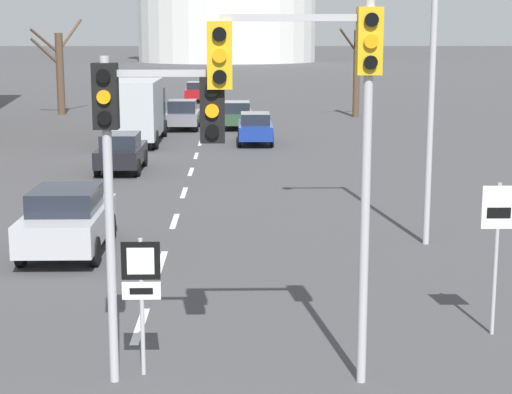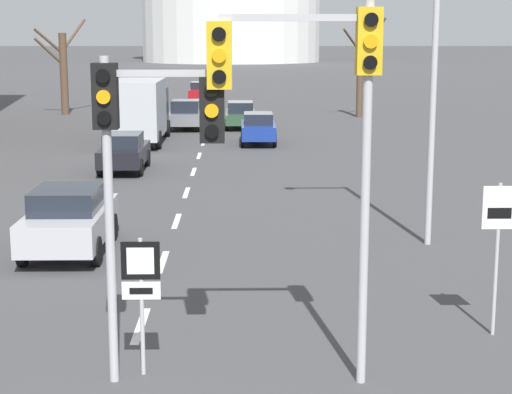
{
  "view_description": "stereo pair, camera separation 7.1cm",
  "coord_description": "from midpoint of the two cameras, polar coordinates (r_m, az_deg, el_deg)",
  "views": [
    {
      "loc": [
        1.79,
        -7.84,
        5.28
      ],
      "look_at": [
        2.1,
        5.62,
        2.71
      ],
      "focal_mm": 60.0,
      "sensor_mm": 36.0,
      "label": 1
    },
    {
      "loc": [
        1.86,
        -7.84,
        5.28
      ],
      "look_at": [
        2.1,
        5.62,
        2.71
      ],
      "focal_mm": 60.0,
      "sensor_mm": 36.0,
      "label": 2
    }
  ],
  "objects": [
    {
      "name": "lane_stripe_1",
      "position": [
        16.06,
        -7.57,
        -8.49
      ],
      "size": [
        0.16,
        2.0,
        0.01
      ],
      "primitive_type": "cube",
      "color": "silver",
      "rests_on": "ground_plane"
    },
    {
      "name": "lane_stripe_2",
      "position": [
        20.34,
        -6.15,
        -4.32
      ],
      "size": [
        0.16,
        2.0,
        0.01
      ],
      "primitive_type": "cube",
      "color": "silver",
      "rests_on": "ground_plane"
    },
    {
      "name": "lane_stripe_3",
      "position": [
        24.7,
        -5.23,
        -1.6
      ],
      "size": [
        0.16,
        2.0,
        0.01
      ],
      "primitive_type": "cube",
      "color": "silver",
      "rests_on": "ground_plane"
    },
    {
      "name": "lane_stripe_4",
      "position": [
        29.1,
        -4.59,
        0.3
      ],
      "size": [
        0.16,
        2.0,
        0.01
      ],
      "primitive_type": "cube",
      "color": "silver",
      "rests_on": "ground_plane"
    },
    {
      "name": "lane_stripe_5",
      "position": [
        33.52,
        -4.13,
        1.7
      ],
      "size": [
        0.16,
        2.0,
        0.01
      ],
      "primitive_type": "cube",
      "color": "silver",
      "rests_on": "ground_plane"
    },
    {
      "name": "lane_stripe_6",
      "position": [
        37.97,
        -3.76,
        2.77
      ],
      "size": [
        0.16,
        2.0,
        0.01
      ],
      "primitive_type": "cube",
      "color": "silver",
      "rests_on": "ground_plane"
    },
    {
      "name": "lane_stripe_7",
      "position": [
        42.42,
        -3.48,
        3.62
      ],
      "size": [
        0.16,
        2.0,
        0.01
      ],
      "primitive_type": "cube",
      "color": "silver",
      "rests_on": "ground_plane"
    },
    {
      "name": "lane_stripe_8",
      "position": [
        46.89,
        -3.25,
        4.3
      ],
      "size": [
        0.16,
        2.0,
        0.01
      ],
      "primitive_type": "cube",
      "color": "silver",
      "rests_on": "ground_plane"
    },
    {
      "name": "lane_stripe_9",
      "position": [
        51.36,
        -3.06,
        4.87
      ],
      "size": [
        0.16,
        2.0,
        0.01
      ],
      "primitive_type": "cube",
      "color": "silver",
      "rests_on": "ground_plane"
    },
    {
      "name": "lane_stripe_10",
      "position": [
        55.84,
        -2.9,
        5.34
      ],
      "size": [
        0.16,
        2.0,
        0.01
      ],
      "primitive_type": "cube",
      "color": "silver",
      "rests_on": "ground_plane"
    },
    {
      "name": "lane_stripe_11",
      "position": [
        60.32,
        -2.76,
        5.75
      ],
      "size": [
        0.16,
        2.0,
        0.01
      ],
      "primitive_type": "cube",
      "color": "silver",
      "rests_on": "ground_plane"
    },
    {
      "name": "lane_stripe_12",
      "position": [
        64.8,
        -2.64,
        6.1
      ],
      "size": [
        0.16,
        2.0,
        0.01
      ],
      "primitive_type": "cube",
      "color": "silver",
      "rests_on": "ground_plane"
    },
    {
      "name": "lane_stripe_13",
      "position": [
        69.28,
        -2.54,
        6.4
      ],
      "size": [
        0.16,
        2.0,
        0.01
      ],
      "primitive_type": "cube",
      "color": "silver",
      "rests_on": "ground_plane"
    },
    {
      "name": "traffic_signal_centre_tall",
      "position": [
        12.68,
        -7.35,
        3.85
      ],
      "size": [
        1.91,
        0.34,
        4.98
      ],
      "color": "#B2B2B7",
      "rests_on": "ground_plane"
    },
    {
      "name": "traffic_signal_near_right",
      "position": [
        12.49,
        4.33,
        6.65
      ],
      "size": [
        2.51,
        0.34,
        5.76
      ],
      "color": "#B2B2B7",
      "rests_on": "ground_plane"
    },
    {
      "name": "route_sign_post",
      "position": [
        13.4,
        -7.52,
        -5.75
      ],
      "size": [
        0.6,
        0.08,
        2.21
      ],
      "color": "#B2B2B7",
      "rests_on": "ground_plane"
    },
    {
      "name": "speed_limit_sign",
      "position": [
        15.54,
        15.96,
        -2.33
      ],
      "size": [
        0.6,
        0.08,
        2.75
      ],
      "color": "#B2B2B7",
      "rests_on": "ground_plane"
    },
    {
      "name": "street_lamp_right",
      "position": [
        21.66,
        11.03,
        11.49
      ],
      "size": [
        2.25,
        0.36,
        9.28
      ],
      "color": "#B2B2B7",
      "rests_on": "ground_plane"
    },
    {
      "name": "sedan_near_left",
      "position": [
        41.88,
        0.2,
        4.64
      ],
      "size": [
        1.7,
        4.08,
        1.54
      ],
      "color": "navy",
      "rests_on": "ground_plane"
    },
    {
      "name": "sedan_near_right",
      "position": [
        48.64,
        -4.66,
        5.5
      ],
      "size": [
        1.88,
        4.04,
        1.66
      ],
      "color": "slate",
      "rests_on": "ground_plane"
    },
    {
      "name": "sedan_mid_centre",
      "position": [
        21.35,
        -12.26,
        -1.45
      ],
      "size": [
        1.88,
        4.13,
        1.64
      ],
      "color": "#B7B7BC",
      "rests_on": "ground_plane"
    },
    {
      "name": "sedan_far_left",
      "position": [
        49.15,
        -1.0,
        5.53
      ],
      "size": [
        1.73,
        4.47,
        1.53
      ],
      "color": "#2D4C33",
      "rests_on": "ground_plane"
    },
    {
      "name": "sedan_far_right",
      "position": [
        68.82,
        -3.69,
        7.04
      ],
      "size": [
        1.81,
        4.4,
        1.58
      ],
      "color": "maroon",
      "rests_on": "ground_plane"
    },
    {
      "name": "sedan_distant_centre",
      "position": [
        33.84,
        -8.73,
        3.02
      ],
      "size": [
        1.71,
        4.06,
        1.51
      ],
      "color": "black",
      "rests_on": "ground_plane"
    },
    {
      "name": "delivery_truck",
      "position": [
        42.47,
        -7.71,
        5.85
      ],
      "size": [
        2.44,
        7.2,
        3.14
      ],
      "color": "#333842",
      "rests_on": "ground_plane"
    },
    {
      "name": "bare_tree_right_near",
      "position": [
        56.03,
        7.01,
        8.46
      ],
      "size": [
        2.86,
        1.76,
        6.36
      ],
      "color": "brown",
      "rests_on": "ground_plane"
    },
    {
      "name": "bare_tree_left_far",
      "position": [
        58.9,
        -12.71,
        8.32
      ],
      "size": [
        2.96,
        3.11,
        6.38
      ],
      "color": "brown",
      "rests_on": "ground_plane"
    }
  ]
}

